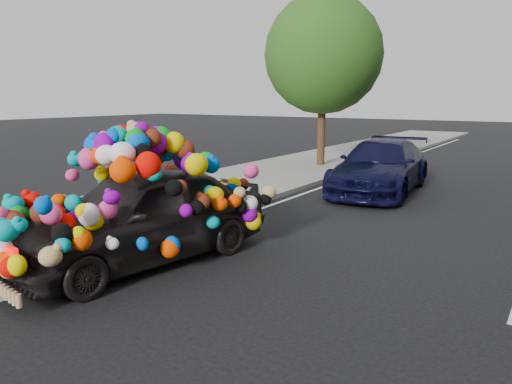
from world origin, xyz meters
The scene contains 6 objects.
ground centered at (0.00, 0.00, 0.00)m, with size 100.00×100.00×0.00m, color black.
sidewalk centered at (-4.30, 0.00, 0.06)m, with size 4.00×60.00×0.12m, color gray.
kerb centered at (-2.35, 0.00, 0.07)m, with size 0.15×60.00×0.13m, color gray.
tree_near_sidewalk centered at (-3.80, 9.50, 4.02)m, with size 4.20×4.20×6.13m.
plush_art_car centered at (-1.61, -1.65, 1.09)m, with size 2.83×4.81×2.12m.
navy_sedan centered at (-0.39, 6.05, 0.70)m, with size 1.96×4.83×1.40m, color black.
Camera 1 is at (3.99, -7.04, 2.57)m, focal length 35.00 mm.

